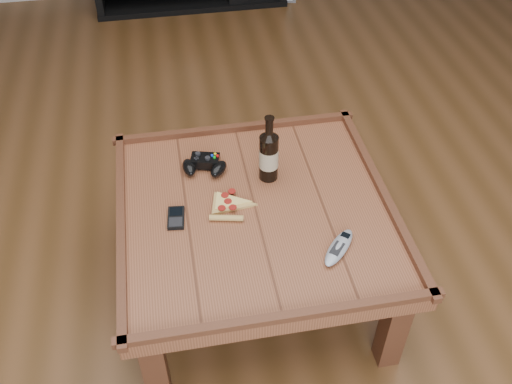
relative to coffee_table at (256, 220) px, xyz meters
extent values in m
plane|color=#4E3016|center=(0.00, 0.00, -0.39)|extent=(6.00, 6.00, 0.00)
cube|color=brown|center=(0.00, 0.00, 0.03)|extent=(1.00, 1.00, 0.06)
cube|color=#3A1D0F|center=(-0.42, -0.42, -0.20)|extent=(0.08, 0.08, 0.39)
cube|color=#3A1D0F|center=(0.42, -0.42, -0.20)|extent=(0.08, 0.08, 0.39)
cube|color=#3A1D0F|center=(-0.42, 0.42, -0.20)|extent=(0.08, 0.08, 0.39)
cube|color=#3A1D0F|center=(0.42, 0.42, -0.20)|extent=(0.08, 0.08, 0.39)
cube|color=#3A1D0F|center=(0.00, 0.48, 0.07)|extent=(1.03, 0.03, 0.03)
cube|color=#3A1D0F|center=(0.00, -0.48, 0.07)|extent=(1.03, 0.03, 0.03)
cube|color=#3A1D0F|center=(0.48, 0.00, 0.07)|extent=(0.03, 1.03, 0.03)
cube|color=#3A1D0F|center=(-0.48, 0.00, 0.07)|extent=(0.03, 1.03, 0.03)
cylinder|color=black|center=(0.08, 0.17, 0.16)|extent=(0.07, 0.07, 0.19)
cone|color=black|center=(0.08, 0.17, 0.27)|extent=(0.07, 0.07, 0.03)
cylinder|color=black|center=(0.08, 0.17, 0.30)|extent=(0.03, 0.03, 0.07)
cylinder|color=black|center=(0.08, 0.17, 0.34)|extent=(0.04, 0.04, 0.01)
cylinder|color=#C6BA8F|center=(0.08, 0.17, 0.16)|extent=(0.07, 0.07, 0.08)
cube|color=black|center=(-0.15, 0.27, 0.09)|extent=(0.13, 0.09, 0.04)
ellipsoid|color=black|center=(-0.22, 0.25, 0.08)|extent=(0.06, 0.10, 0.04)
ellipsoid|color=black|center=(-0.11, 0.22, 0.08)|extent=(0.10, 0.10, 0.04)
cylinder|color=black|center=(-0.18, 0.29, 0.11)|extent=(0.02, 0.02, 0.01)
cylinder|color=black|center=(-0.14, 0.26, 0.11)|extent=(0.02, 0.02, 0.01)
cylinder|color=yellow|center=(-0.11, 0.28, 0.11)|extent=(0.01, 0.01, 0.01)
cylinder|color=red|center=(-0.10, 0.27, 0.11)|extent=(0.01, 0.01, 0.01)
cylinder|color=#0C33CC|center=(-0.12, 0.28, 0.11)|extent=(0.01, 0.01, 0.01)
cylinder|color=#0C9919|center=(-0.12, 0.26, 0.11)|extent=(0.01, 0.01, 0.01)
cylinder|color=tan|center=(-0.11, -0.04, 0.07)|extent=(0.12, 0.05, 0.02)
cylinder|color=maroon|center=(-0.12, 0.01, 0.08)|extent=(0.03, 0.03, 0.00)
cylinder|color=maroon|center=(-0.08, 0.01, 0.08)|extent=(0.03, 0.03, 0.00)
cylinder|color=maroon|center=(-0.10, 0.04, 0.08)|extent=(0.03, 0.03, 0.00)
cylinder|color=maroon|center=(-0.10, 0.08, 0.08)|extent=(0.03, 0.03, 0.00)
cylinder|color=maroon|center=(-0.07, 0.09, 0.08)|extent=(0.03, 0.03, 0.00)
cube|color=black|center=(-0.29, 0.00, 0.07)|extent=(0.07, 0.11, 0.01)
cube|color=black|center=(-0.29, 0.03, 0.07)|extent=(0.05, 0.05, 0.00)
cube|color=black|center=(-0.29, -0.03, 0.07)|extent=(0.05, 0.05, 0.00)
ellipsoid|color=#90959D|center=(0.24, -0.25, 0.07)|extent=(0.17, 0.18, 0.03)
cube|color=black|center=(0.28, -0.21, 0.08)|extent=(0.04, 0.04, 0.00)
cube|color=black|center=(0.23, -0.26, 0.08)|extent=(0.07, 0.07, 0.00)
camera|label=1|loc=(-0.26, -1.45, 1.54)|focal=40.00mm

